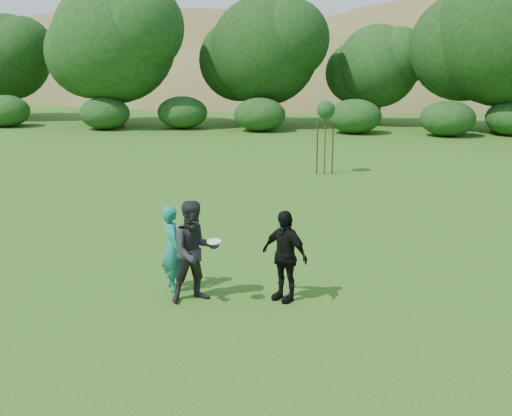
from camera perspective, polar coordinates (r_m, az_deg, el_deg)
The scene contains 8 objects.
ground at distance 12.64m, azimuth -2.36°, elevation -8.08°, with size 120.00×120.00×0.00m, color #19470C.
player_teal at distance 12.96m, azimuth -7.46°, elevation -3.54°, with size 0.63×0.42×1.74m, color #1B7C70.
player_grey at distance 12.30m, azimuth -5.47°, elevation -3.87°, with size 0.96×0.75×1.98m, color #252426.
player_black at distance 12.32m, azimuth 2.53°, elevation -4.25°, with size 1.05×0.44×1.79m, color black.
frisbee at distance 11.91m, azimuth -3.74°, elevation -3.00°, with size 0.27×0.27×0.05m.
sapling at distance 24.92m, azimuth 6.22°, elevation 8.50°, with size 0.70×0.70×2.85m.
hillside at distance 81.69m, azimuth 7.52°, elevation 1.98°, with size 150.00×72.00×52.00m.
tree_row at distance 40.14m, azimuth 11.23°, elevation 13.85°, with size 53.92×10.38×9.62m.
Camera 1 is at (2.52, -11.45, 4.73)m, focal length 45.00 mm.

